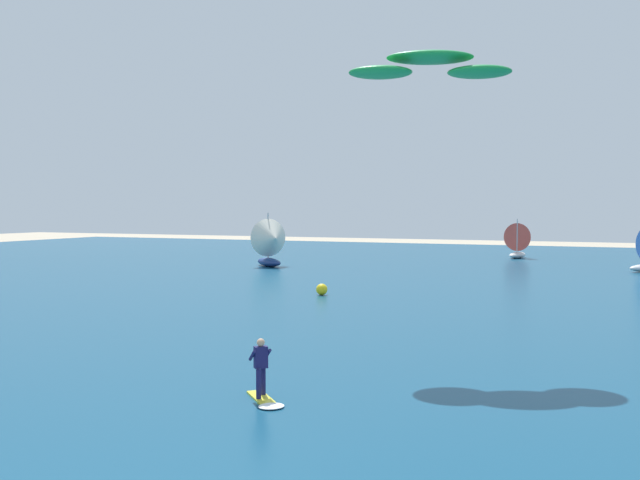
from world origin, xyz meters
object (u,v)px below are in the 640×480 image
at_px(sailboat_mid_left, 519,240).
at_px(marker_buoy, 322,289).
at_px(kitesurfer, 263,378).
at_px(kite, 430,66).
at_px(sailboat_far_left, 272,242).

relative_size(sailboat_mid_left, marker_buoy, 5.99).
distance_m(kitesurfer, kite, 13.03).
bearing_deg(kite, marker_buoy, 126.74).
xyz_separation_m(kite, sailboat_far_left, (-21.74, 29.73, -8.18)).
xyz_separation_m(kite, sailboat_mid_left, (-2.66, 49.89, -8.50)).
height_order(kite, marker_buoy, kite).
bearing_deg(sailboat_far_left, kitesurfer, -63.15).
relative_size(sailboat_mid_left, sailboat_far_left, 0.86).
height_order(kitesurfer, sailboat_far_left, sailboat_far_left).
bearing_deg(sailboat_mid_left, sailboat_far_left, -133.43).
bearing_deg(kitesurfer, marker_buoy, 108.86).
bearing_deg(marker_buoy, kitesurfer, -71.14).
xyz_separation_m(kitesurfer, sailboat_far_left, (-19.20, 37.93, 1.62)).
bearing_deg(sailboat_mid_left, kite, -86.95).
xyz_separation_m(sailboat_far_left, marker_buoy, (11.89, -16.53, -1.87)).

